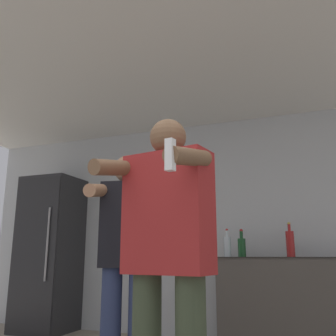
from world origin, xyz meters
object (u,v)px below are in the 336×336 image
(bottle_amber_bourbon, at_px, (242,246))
(bottle_red_label, at_px, (290,243))
(bottle_tall_gin, at_px, (227,246))
(person_man_side, at_px, (126,254))
(person_woman_foreground, at_px, (167,254))
(refrigerator, at_px, (49,252))

(bottle_amber_bourbon, height_order, bottle_red_label, bottle_red_label)
(bottle_tall_gin, relative_size, person_man_side, 0.18)
(bottle_red_label, relative_size, person_woman_foreground, 0.21)
(bottle_amber_bourbon, xyz_separation_m, person_woman_foreground, (0.01, -2.29, -0.09))
(refrigerator, relative_size, person_man_side, 1.15)
(person_woman_foreground, bearing_deg, person_man_side, 129.88)
(bottle_red_label, distance_m, person_woman_foreground, 2.34)
(bottle_red_label, bearing_deg, person_woman_foreground, -101.96)
(bottle_red_label, bearing_deg, refrigerator, 179.88)
(refrigerator, height_order, person_man_side, refrigerator)
(bottle_tall_gin, xyz_separation_m, person_man_side, (-0.42, -1.59, -0.09))
(refrigerator, height_order, bottle_tall_gin, refrigerator)
(bottle_tall_gin, height_order, bottle_amber_bourbon, bottle_tall_gin)
(bottle_amber_bourbon, relative_size, person_man_side, 0.18)
(refrigerator, bearing_deg, bottle_red_label, -0.12)
(person_man_side, bearing_deg, bottle_amber_bourbon, 70.16)
(bottle_amber_bourbon, distance_m, bottle_red_label, 0.50)
(bottle_tall_gin, distance_m, bottle_red_label, 0.65)
(person_woman_foreground, bearing_deg, bottle_amber_bourbon, 90.27)
(person_woman_foreground, xyz_separation_m, person_man_side, (-0.58, 0.70, 0.01))
(bottle_amber_bourbon, bearing_deg, bottle_red_label, 0.00)
(refrigerator, distance_m, person_man_side, 2.49)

